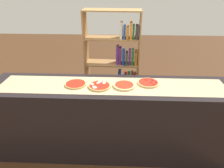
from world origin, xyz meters
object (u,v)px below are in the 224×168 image
object	(u,v)px
pizza_plain_0	(76,84)
pizza_pepperoni_3	(148,83)
bookshelf	(119,65)
pizza_plain_2	(124,85)
pizza_mozzarella_1	(99,86)

from	to	relation	value
pizza_plain_0	pizza_pepperoni_3	bearing A→B (deg)	4.51
bookshelf	pizza_plain_0	bearing A→B (deg)	-115.91
pizza_plain_0	pizza_plain_2	xyz separation A→B (m)	(0.52, -0.01, 0.00)
pizza_plain_0	pizza_mozzarella_1	xyz separation A→B (m)	(0.26, -0.03, 0.00)
pizza_pepperoni_3	pizza_mozzarella_1	bearing A→B (deg)	-169.65
pizza_plain_0	pizza_plain_2	world-z (taller)	pizza_plain_2
pizza_mozzarella_1	pizza_plain_2	bearing A→B (deg)	4.97
pizza_plain_2	pizza_pepperoni_3	size ratio (longest dim) A/B	1.03
pizza_pepperoni_3	pizza_plain_2	bearing A→B (deg)	-164.45
pizza_plain_2	pizza_pepperoni_3	xyz separation A→B (m)	(0.26, 0.07, 0.00)
pizza_plain_0	pizza_plain_2	bearing A→B (deg)	-1.21
pizza_plain_2	bookshelf	world-z (taller)	bookshelf
pizza_mozzarella_1	bookshelf	world-z (taller)	bookshelf
pizza_mozzarella_1	pizza_plain_2	size ratio (longest dim) A/B	1.00
pizza_pepperoni_3	bookshelf	size ratio (longest dim) A/B	0.15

